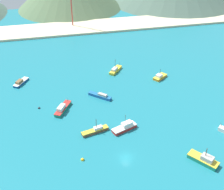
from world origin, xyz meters
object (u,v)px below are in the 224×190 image
at_px(fishing_boat_9, 115,70).
at_px(buoy_1, 83,160).
at_px(fishing_boat_5, 100,96).
at_px(fishing_boat_11, 160,77).
at_px(fishing_boat_12, 204,160).
at_px(buoy_0, 39,108).
at_px(fishing_boat_15, 125,127).
at_px(fishing_boat_8, 95,130).
at_px(fishing_boat_2, 21,82).
at_px(fishing_boat_3, 63,108).

distance_m(fishing_boat_9, buoy_1, 58.99).
distance_m(fishing_boat_5, fishing_boat_11, 31.07).
bearing_deg(fishing_boat_11, fishing_boat_12, -95.91).
bearing_deg(buoy_0, fishing_boat_15, -33.95).
bearing_deg(fishing_boat_11, buoy_0, -167.80).
xyz_separation_m(fishing_boat_11, buoy_1, (-41.83, -43.08, -0.63)).
relative_size(fishing_boat_5, fishing_boat_15, 0.93).
xyz_separation_m(buoy_0, buoy_1, (12.61, -31.31, 0.03)).
bearing_deg(fishing_boat_8, fishing_boat_15, -4.24).
distance_m(fishing_boat_2, fishing_boat_3, 29.54).
relative_size(fishing_boat_2, fishing_boat_5, 0.97).
relative_size(fishing_boat_11, buoy_1, 7.16).
relative_size(fishing_boat_8, fishing_boat_15, 1.03).
bearing_deg(fishing_boat_5, fishing_boat_2, 149.81).
distance_m(fishing_boat_11, buoy_1, 60.05).
distance_m(fishing_boat_12, buoy_0, 63.65).
relative_size(fishing_boat_12, buoy_1, 8.86).
bearing_deg(fishing_boat_12, fishing_boat_2, 132.47).
height_order(fishing_boat_5, fishing_boat_15, fishing_boat_15).
bearing_deg(buoy_1, fishing_boat_15, 34.48).
bearing_deg(fishing_boat_11, buoy_1, -134.15).
distance_m(fishing_boat_15, buoy_1, 20.37).
bearing_deg(fishing_boat_11, fishing_boat_5, -162.30).
relative_size(fishing_boat_12, fishing_boat_15, 0.98).
xyz_separation_m(fishing_boat_5, fishing_boat_15, (4.55, -22.11, 0.23)).
bearing_deg(buoy_0, buoy_1, -68.06).
bearing_deg(fishing_boat_2, fishing_boat_15, -47.98).
xyz_separation_m(fishing_boat_3, buoy_0, (-8.89, 3.45, -0.82)).
bearing_deg(fishing_boat_9, fishing_boat_11, -31.02).
bearing_deg(fishing_boat_8, fishing_boat_11, 40.93).
relative_size(fishing_boat_2, fishing_boat_15, 0.90).
xyz_separation_m(fishing_boat_9, buoy_1, (-23.54, -54.08, -0.65)).
distance_m(fishing_boat_5, fishing_boat_12, 49.26).
distance_m(fishing_boat_2, fishing_boat_5, 37.39).
bearing_deg(fishing_boat_5, fishing_boat_11, 17.70).
relative_size(fishing_boat_3, fishing_boat_12, 1.08).
bearing_deg(fishing_boat_12, fishing_boat_3, 137.21).
relative_size(fishing_boat_5, fishing_boat_11, 1.17).
relative_size(fishing_boat_5, fishing_boat_9, 1.03).
bearing_deg(fishing_boat_15, fishing_boat_5, 101.62).
relative_size(fishing_boat_8, fishing_boat_9, 1.14).
xyz_separation_m(fishing_boat_5, fishing_boat_11, (29.60, 9.45, 0.05)).
relative_size(fishing_boat_5, fishing_boat_8, 0.90).
bearing_deg(fishing_boat_2, buoy_0, -70.52).
height_order(fishing_boat_12, buoy_0, fishing_boat_12).
xyz_separation_m(fishing_boat_5, buoy_0, (-24.84, -2.33, -0.62)).
relative_size(fishing_boat_2, fishing_boat_8, 0.87).
bearing_deg(fishing_boat_5, fishing_boat_15, -78.38).
relative_size(fishing_boat_11, buoy_0, 8.64).
height_order(fishing_boat_2, fishing_boat_5, fishing_boat_2).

